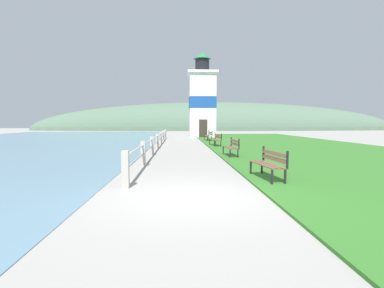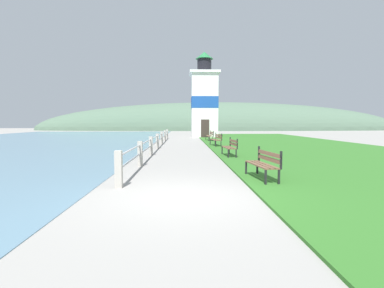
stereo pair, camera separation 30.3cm
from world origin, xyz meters
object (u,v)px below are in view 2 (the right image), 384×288
object	(u,v)px
park_bench_near	(264,162)
park_bench_midway	(231,146)
park_bench_by_lighthouse	(210,135)
lighthouse	(204,101)
park_bench_far	(217,139)

from	to	relation	value
park_bench_near	park_bench_midway	xyz separation A→B (m)	(-0.05, 5.94, -0.00)
park_bench_midway	park_bench_by_lighthouse	world-z (taller)	same
park_bench_near	park_bench_by_lighthouse	distance (m)	18.52
park_bench_midway	lighthouse	world-z (taller)	lighthouse
park_bench_by_lighthouse	lighthouse	size ratio (longest dim) A/B	0.21
park_bench_far	park_bench_by_lighthouse	distance (m)	6.15
park_bench_near	park_bench_midway	world-z (taller)	same
park_bench_near	lighthouse	bearing A→B (deg)	-96.32
lighthouse	park_bench_near	bearing A→B (deg)	-89.99
park_bench_far	park_bench_near	bearing A→B (deg)	83.00
park_bench_near	lighthouse	xyz separation A→B (m)	(-0.00, 25.38, 3.60)
lighthouse	park_bench_far	bearing A→B (deg)	-90.07
park_bench_midway	lighthouse	distance (m)	19.77
park_bench_midway	park_bench_far	xyz separation A→B (m)	(0.03, 6.44, 0.00)
park_bench_far	park_bench_by_lighthouse	world-z (taller)	same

